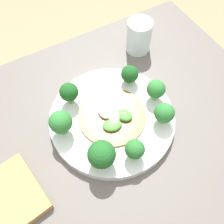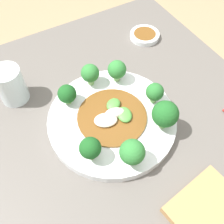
{
  "view_description": "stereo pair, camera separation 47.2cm",
  "coord_description": "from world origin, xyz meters",
  "px_view_note": "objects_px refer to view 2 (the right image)",
  "views": [
    {
      "loc": [
        -0.13,
        -0.24,
        1.32
      ],
      "look_at": [
        0.03,
        0.04,
        0.8
      ],
      "focal_mm": 42.0,
      "sensor_mm": 36.0,
      "label": 1
    },
    {
      "loc": [
        -0.27,
        0.21,
        1.29
      ],
      "look_at": [
        0.03,
        0.04,
        0.8
      ],
      "focal_mm": 42.0,
      "sensor_mm": 36.0,
      "label": 2
    }
  ],
  "objects_px": {
    "broccoli_northeast": "(67,94)",
    "drinking_glass": "(10,85)",
    "broccoli_east": "(90,73)",
    "plate": "(112,119)",
    "broccoli_south": "(155,92)",
    "sauce_dish": "(145,35)",
    "broccoli_west": "(132,152)",
    "broccoli_southwest": "(165,114)",
    "broccoli_southeast": "(117,70)",
    "stirfry_center": "(113,115)",
    "broccoli_northwest": "(90,148)"
  },
  "relations": [
    {
      "from": "sauce_dish",
      "to": "broccoli_south",
      "type": "bearing_deg",
      "value": 150.34
    },
    {
      "from": "plate",
      "to": "broccoli_southeast",
      "type": "bearing_deg",
      "value": -35.6
    },
    {
      "from": "broccoli_south",
      "to": "stirfry_center",
      "type": "distance_m",
      "value": 0.11
    },
    {
      "from": "drinking_glass",
      "to": "broccoli_northwest",
      "type": "bearing_deg",
      "value": -160.8
    },
    {
      "from": "broccoli_south",
      "to": "sauce_dish",
      "type": "relative_size",
      "value": 0.62
    },
    {
      "from": "broccoli_west",
      "to": "drinking_glass",
      "type": "bearing_deg",
      "value": 27.06
    },
    {
      "from": "broccoli_southwest",
      "to": "broccoli_northwest",
      "type": "distance_m",
      "value": 0.18
    },
    {
      "from": "sauce_dish",
      "to": "broccoli_west",
      "type": "bearing_deg",
      "value": 142.26
    },
    {
      "from": "broccoli_northwest",
      "to": "drinking_glass",
      "type": "xyz_separation_m",
      "value": [
        0.26,
        0.09,
        -0.01
      ]
    },
    {
      "from": "broccoli_south",
      "to": "drinking_glass",
      "type": "distance_m",
      "value": 0.35
    },
    {
      "from": "drinking_glass",
      "to": "sauce_dish",
      "type": "relative_size",
      "value": 1.06
    },
    {
      "from": "broccoli_northeast",
      "to": "drinking_glass",
      "type": "relative_size",
      "value": 0.56
    },
    {
      "from": "stirfry_center",
      "to": "drinking_glass",
      "type": "distance_m",
      "value": 0.26
    },
    {
      "from": "broccoli_south",
      "to": "broccoli_west",
      "type": "xyz_separation_m",
      "value": [
        -0.11,
        0.13,
        0.01
      ]
    },
    {
      "from": "broccoli_northeast",
      "to": "stirfry_center",
      "type": "distance_m",
      "value": 0.12
    },
    {
      "from": "broccoli_northeast",
      "to": "plate",
      "type": "bearing_deg",
      "value": -142.57
    },
    {
      "from": "plate",
      "to": "sauce_dish",
      "type": "bearing_deg",
      "value": -47.4
    },
    {
      "from": "broccoli_east",
      "to": "plate",
      "type": "bearing_deg",
      "value": 177.5
    },
    {
      "from": "broccoli_southeast",
      "to": "broccoli_west",
      "type": "bearing_deg",
      "value": 157.13
    },
    {
      "from": "plate",
      "to": "drinking_glass",
      "type": "xyz_separation_m",
      "value": [
        0.19,
        0.18,
        0.04
      ]
    },
    {
      "from": "stirfry_center",
      "to": "sauce_dish",
      "type": "distance_m",
      "value": 0.33
    },
    {
      "from": "broccoli_northwest",
      "to": "broccoli_northeast",
      "type": "relative_size",
      "value": 1.17
    },
    {
      "from": "broccoli_southeast",
      "to": "sauce_dish",
      "type": "distance_m",
      "value": 0.22
    },
    {
      "from": "plate",
      "to": "broccoli_northwest",
      "type": "xyz_separation_m",
      "value": [
        -0.07,
        0.09,
        0.05
      ]
    },
    {
      "from": "drinking_glass",
      "to": "stirfry_center",
      "type": "bearing_deg",
      "value": -136.42
    },
    {
      "from": "drinking_glass",
      "to": "sauce_dish",
      "type": "bearing_deg",
      "value": -85.28
    },
    {
      "from": "broccoli_southeast",
      "to": "stirfry_center",
      "type": "bearing_deg",
      "value": 145.21
    },
    {
      "from": "broccoli_southwest",
      "to": "sauce_dish",
      "type": "bearing_deg",
      "value": -27.09
    },
    {
      "from": "broccoli_northeast",
      "to": "broccoli_south",
      "type": "height_order",
      "value": "broccoli_south"
    },
    {
      "from": "broccoli_south",
      "to": "broccoli_west",
      "type": "bearing_deg",
      "value": 129.67
    },
    {
      "from": "broccoli_northwest",
      "to": "broccoli_east",
      "type": "xyz_separation_m",
      "value": [
        0.19,
        -0.09,
        -0.0
      ]
    },
    {
      "from": "broccoli_northeast",
      "to": "broccoli_northwest",
      "type": "bearing_deg",
      "value": 173.33
    },
    {
      "from": "plate",
      "to": "broccoli_southwest",
      "type": "distance_m",
      "value": 0.13
    },
    {
      "from": "broccoli_east",
      "to": "drinking_glass",
      "type": "relative_size",
      "value": 0.63
    },
    {
      "from": "broccoli_west",
      "to": "plate",
      "type": "bearing_deg",
      "value": -10.16
    },
    {
      "from": "broccoli_northwest",
      "to": "broccoli_west",
      "type": "relative_size",
      "value": 0.9
    },
    {
      "from": "broccoli_northwest",
      "to": "broccoli_southeast",
      "type": "bearing_deg",
      "value": -43.87
    },
    {
      "from": "broccoli_south",
      "to": "broccoli_west",
      "type": "height_order",
      "value": "broccoli_west"
    },
    {
      "from": "broccoli_south",
      "to": "broccoli_southwest",
      "type": "bearing_deg",
      "value": 162.63
    },
    {
      "from": "broccoli_southwest",
      "to": "broccoli_west",
      "type": "distance_m",
      "value": 0.12
    },
    {
      "from": "broccoli_south",
      "to": "sauce_dish",
      "type": "xyz_separation_m",
      "value": [
        0.23,
        -0.13,
        -0.05
      ]
    },
    {
      "from": "plate",
      "to": "broccoli_southwest",
      "type": "height_order",
      "value": "broccoli_southwest"
    },
    {
      "from": "broccoli_northwest",
      "to": "broccoli_west",
      "type": "bearing_deg",
      "value": -126.84
    },
    {
      "from": "plate",
      "to": "broccoli_northeast",
      "type": "height_order",
      "value": "broccoli_northeast"
    },
    {
      "from": "broccoli_southwest",
      "to": "broccoli_east",
      "type": "relative_size",
      "value": 1.21
    },
    {
      "from": "broccoli_southwest",
      "to": "broccoli_west",
      "type": "relative_size",
      "value": 1.05
    },
    {
      "from": "broccoli_southwest",
      "to": "broccoli_northwest",
      "type": "bearing_deg",
      "value": 87.27
    },
    {
      "from": "broccoli_southeast",
      "to": "stirfry_center",
      "type": "distance_m",
      "value": 0.12
    },
    {
      "from": "broccoli_northeast",
      "to": "broccoli_southeast",
      "type": "bearing_deg",
      "value": -87.61
    },
    {
      "from": "broccoli_northwest",
      "to": "sauce_dish",
      "type": "height_order",
      "value": "broccoli_northwest"
    }
  ]
}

